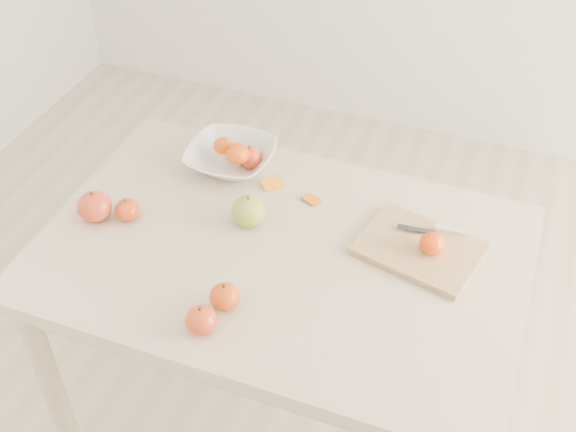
% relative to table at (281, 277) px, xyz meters
% --- Properties ---
extents(ground, '(3.50, 3.50, 0.00)m').
position_rel_table_xyz_m(ground, '(0.00, 0.00, -0.65)').
color(ground, '#C6B293').
rests_on(ground, ground).
extents(table, '(1.20, 0.80, 0.75)m').
position_rel_table_xyz_m(table, '(0.00, 0.00, 0.00)').
color(table, beige).
rests_on(table, ground).
extents(cutting_board, '(0.33, 0.27, 0.02)m').
position_rel_table_xyz_m(cutting_board, '(0.32, 0.12, 0.11)').
color(cutting_board, tan).
rests_on(cutting_board, table).
extents(board_tangerine, '(0.06, 0.06, 0.05)m').
position_rel_table_xyz_m(board_tangerine, '(0.35, 0.11, 0.14)').
color(board_tangerine, '#DF3C07').
rests_on(board_tangerine, cutting_board).
extents(fruit_bowl, '(0.24, 0.24, 0.06)m').
position_rel_table_xyz_m(fruit_bowl, '(-0.26, 0.27, 0.13)').
color(fruit_bowl, silver).
rests_on(fruit_bowl, table).
extents(bowl_tangerine_near, '(0.06, 0.06, 0.05)m').
position_rel_table_xyz_m(bowl_tangerine_near, '(-0.28, 0.28, 0.16)').
color(bowl_tangerine_near, '#CA5207').
rests_on(bowl_tangerine_near, fruit_bowl).
extents(bowl_tangerine_far, '(0.07, 0.07, 0.06)m').
position_rel_table_xyz_m(bowl_tangerine_far, '(-0.23, 0.25, 0.16)').
color(bowl_tangerine_far, '#E24407').
rests_on(bowl_tangerine_far, fruit_bowl).
extents(orange_peel_a, '(0.07, 0.07, 0.01)m').
position_rel_table_xyz_m(orange_peel_a, '(-0.11, 0.23, 0.10)').
color(orange_peel_a, orange).
rests_on(orange_peel_a, table).
extents(orange_peel_b, '(0.05, 0.05, 0.01)m').
position_rel_table_xyz_m(orange_peel_b, '(0.01, 0.21, 0.10)').
color(orange_peel_b, '#D35C0E').
rests_on(orange_peel_b, table).
extents(paring_knife, '(0.17, 0.05, 0.01)m').
position_rel_table_xyz_m(paring_knife, '(0.37, 0.19, 0.12)').
color(paring_knife, silver).
rests_on(paring_knife, cutting_board).
extents(apple_green, '(0.09, 0.09, 0.08)m').
position_rel_table_xyz_m(apple_green, '(-0.11, 0.06, 0.14)').
color(apple_green, olive).
rests_on(apple_green, table).
extents(apple_red_b, '(0.09, 0.09, 0.08)m').
position_rel_table_xyz_m(apple_red_b, '(-0.49, -0.06, 0.14)').
color(apple_red_b, '#A3110D').
rests_on(apple_red_b, table).
extents(apple_red_d, '(0.07, 0.07, 0.06)m').
position_rel_table_xyz_m(apple_red_d, '(-0.41, -0.03, 0.13)').
color(apple_red_d, '#9C130A').
rests_on(apple_red_d, table).
extents(apple_red_e, '(0.07, 0.07, 0.06)m').
position_rel_table_xyz_m(apple_red_e, '(-0.05, -0.22, 0.13)').
color(apple_red_e, '#A41E09').
rests_on(apple_red_e, table).
extents(apple_red_a, '(0.07, 0.07, 0.06)m').
position_rel_table_xyz_m(apple_red_a, '(-0.20, 0.29, 0.13)').
color(apple_red_a, '#9B1104').
rests_on(apple_red_a, table).
extents(apple_red_c, '(0.07, 0.07, 0.06)m').
position_rel_table_xyz_m(apple_red_c, '(-0.07, -0.30, 0.13)').
color(apple_red_c, maroon).
rests_on(apple_red_c, table).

